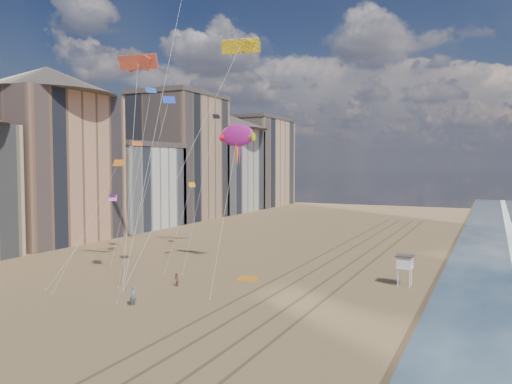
% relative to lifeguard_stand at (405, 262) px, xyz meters
% --- Properties ---
extents(ground, '(260.00, 260.00, 0.00)m').
position_rel_lifeguard_stand_xyz_m(ground, '(-12.06, -27.92, -2.48)').
color(ground, brown).
rests_on(ground, ground).
extents(wet_sand, '(260.00, 260.00, 0.00)m').
position_rel_lifeguard_stand_xyz_m(wet_sand, '(6.94, 12.08, -2.47)').
color(wet_sand, '#42301E').
rests_on(wet_sand, ground).
extents(tracks, '(7.68, 120.00, 0.01)m').
position_rel_lifeguard_stand_xyz_m(tracks, '(-9.51, 2.08, -2.47)').
color(tracks, brown).
rests_on(tracks, ground).
extents(buildings, '(34.72, 131.35, 29.00)m').
position_rel_lifeguard_stand_xyz_m(buildings, '(-57.79, 37.67, 11.08)').
color(buildings, '#C6B284').
rests_on(buildings, ground).
extents(lifeguard_stand, '(1.78, 1.78, 3.21)m').
position_rel_lifeguard_stand_xyz_m(lifeguard_stand, '(0.00, 0.00, 0.00)').
color(lifeguard_stand, silver).
rests_on(lifeguard_stand, ground).
extents(grounded_kite, '(2.31, 1.73, 0.24)m').
position_rel_lifeguard_stand_xyz_m(grounded_kite, '(-15.95, -4.50, -2.36)').
color(grounded_kite, orange).
rests_on(grounded_kite, ground).
extents(show_kite, '(4.42, 6.81, 19.99)m').
position_rel_lifeguard_stand_xyz_m(show_kite, '(-19.33, -0.51, 13.54)').
color(show_kite, '#B21B87').
rests_on(show_kite, ground).
extents(kite_flyer_a, '(0.79, 0.75, 1.81)m').
position_rel_lifeguard_stand_xyz_m(kite_flyer_a, '(-20.69, -18.00, -1.57)').
color(kite_flyer_a, slate).
rests_on(kite_flyer_a, ground).
extents(kite_flyer_b, '(0.89, 0.84, 1.46)m').
position_rel_lifeguard_stand_xyz_m(kite_flyer_b, '(-21.20, -10.55, -1.75)').
color(kite_flyer_b, '#934B52').
rests_on(kite_flyer_b, ground).
extents(small_kites, '(14.35, 17.02, 12.99)m').
position_rel_lifeguard_stand_xyz_m(small_kites, '(-28.20, -4.84, 13.55)').
color(small_kites, orange).
rests_on(small_kites, ground).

